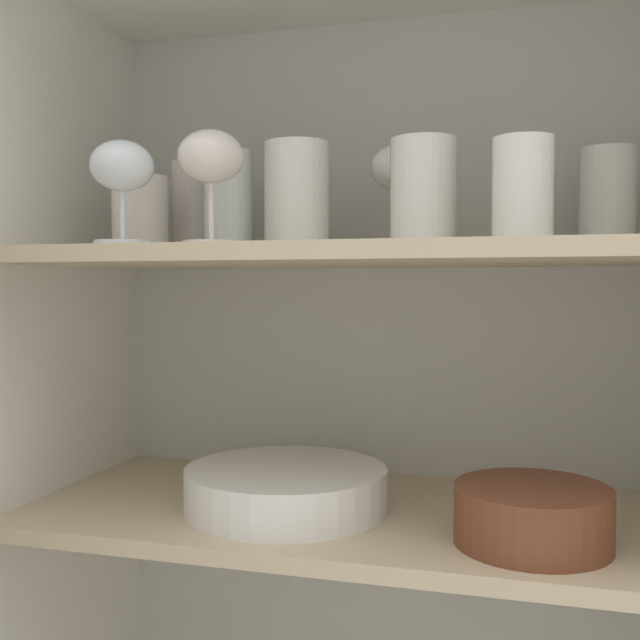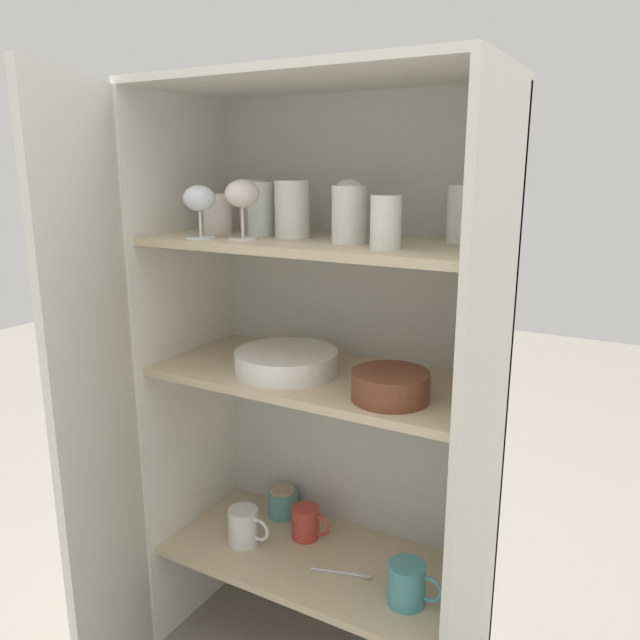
# 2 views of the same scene
# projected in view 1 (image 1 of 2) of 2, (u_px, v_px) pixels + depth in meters

# --- Properties ---
(cupboard_back_panel) EXTENTS (0.84, 0.02, 1.48)m
(cupboard_back_panel) POSITION_uv_depth(u_px,v_px,m) (376.00, 515.00, 1.14)
(cupboard_back_panel) COLOR silver
(cupboard_back_panel) RESTS_ON ground_plane
(cupboard_side_left) EXTENTS (0.02, 0.41, 1.48)m
(cupboard_side_left) POSITION_uv_depth(u_px,v_px,m) (66.00, 532.00, 1.07)
(cupboard_side_left) COLOR white
(cupboard_side_left) RESTS_ON ground_plane
(shelf_board_middle) EXTENTS (0.80, 0.37, 0.02)m
(shelf_board_middle) POSITION_uv_depth(u_px,v_px,m) (346.00, 515.00, 0.95)
(shelf_board_middle) COLOR beige
(shelf_board_upper) EXTENTS (0.80, 0.37, 0.02)m
(shelf_board_upper) POSITION_uv_depth(u_px,v_px,m) (347.00, 256.00, 0.94)
(shelf_board_upper) COLOR beige
(tumbler_glass_0) EXTENTS (0.07, 0.07, 0.10)m
(tumbler_glass_0) POSITION_uv_depth(u_px,v_px,m) (140.00, 214.00, 1.00)
(tumbler_glass_0) COLOR silver
(tumbler_glass_0) RESTS_ON shelf_board_upper
(tumbler_glass_1) EXTENTS (0.06, 0.06, 0.11)m
(tumbler_glass_1) POSITION_uv_depth(u_px,v_px,m) (523.00, 190.00, 0.79)
(tumbler_glass_1) COLOR white
(tumbler_glass_1) RESTS_ON shelf_board_upper
(tumbler_glass_2) EXTENTS (0.08, 0.08, 0.13)m
(tumbler_glass_2) POSITION_uv_depth(u_px,v_px,m) (197.00, 208.00, 1.09)
(tumbler_glass_2) COLOR silver
(tumbler_glass_2) RESTS_ON shelf_board_upper
(tumbler_glass_3) EXTENTS (0.08, 0.08, 0.13)m
(tumbler_glass_3) POSITION_uv_depth(u_px,v_px,m) (297.00, 196.00, 0.94)
(tumbler_glass_3) COLOR white
(tumbler_glass_3) RESTS_ON shelf_board_upper
(tumbler_glass_4) EXTENTS (0.08, 0.08, 0.12)m
(tumbler_glass_4) POSITION_uv_depth(u_px,v_px,m) (423.00, 193.00, 0.87)
(tumbler_glass_4) COLOR white
(tumbler_glass_4) RESTS_ON shelf_board_upper
(tumbler_glass_5) EXTENTS (0.07, 0.07, 0.13)m
(tumbler_glass_5) POSITION_uv_depth(u_px,v_px,m) (608.00, 198.00, 0.94)
(tumbler_glass_5) COLOR white
(tumbler_glass_5) RESTS_ON shelf_board_upper
(tumbler_glass_6) EXTENTS (0.06, 0.06, 0.13)m
(tumbler_glass_6) POSITION_uv_depth(u_px,v_px,m) (228.00, 201.00, 0.98)
(tumbler_glass_6) COLOR white
(tumbler_glass_6) RESTS_ON shelf_board_upper
(wine_glass_0) EXTENTS (0.08, 0.08, 0.14)m
(wine_glass_0) POSITION_uv_depth(u_px,v_px,m) (211.00, 163.00, 0.87)
(wine_glass_0) COLOR silver
(wine_glass_0) RESTS_ON shelf_board_upper
(wine_glass_1) EXTENTS (0.08, 0.08, 0.14)m
(wine_glass_1) POSITION_uv_depth(u_px,v_px,m) (399.00, 175.00, 0.97)
(wine_glass_1) COLOR white
(wine_glass_1) RESTS_ON shelf_board_upper
(wine_glass_2) EXTENTS (0.07, 0.07, 0.12)m
(wine_glass_2) POSITION_uv_depth(u_px,v_px,m) (122.00, 172.00, 0.87)
(wine_glass_2) COLOR white
(wine_glass_2) RESTS_ON shelf_board_upper
(plate_stack_white) EXTENTS (0.25, 0.25, 0.05)m
(plate_stack_white) POSITION_uv_depth(u_px,v_px,m) (286.00, 488.00, 0.94)
(plate_stack_white) COLOR white
(plate_stack_white) RESTS_ON shelf_board_middle
(mixing_bowl_large) EXTENTS (0.17, 0.17, 0.06)m
(mixing_bowl_large) POSITION_uv_depth(u_px,v_px,m) (533.00, 513.00, 0.81)
(mixing_bowl_large) COLOR brown
(mixing_bowl_large) RESTS_ON shelf_board_middle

